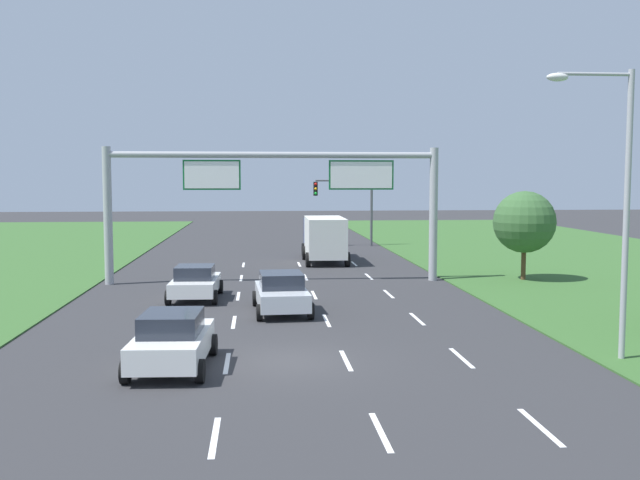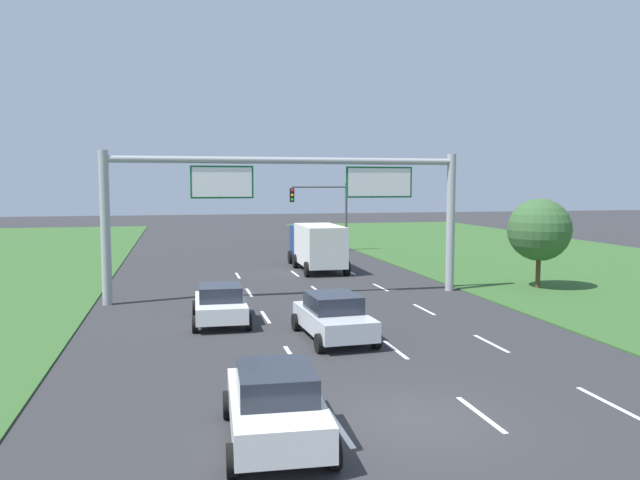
{
  "view_description": "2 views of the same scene",
  "coord_description": "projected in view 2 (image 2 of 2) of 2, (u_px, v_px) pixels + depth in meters",
  "views": [
    {
      "loc": [
        -0.82,
        -20.57,
        5.36
      ],
      "look_at": [
        2.11,
        12.99,
        2.48
      ],
      "focal_mm": 40.0,
      "sensor_mm": 36.0,
      "label": 1
    },
    {
      "loc": [
        -5.23,
        -13.24,
        5.49
      ],
      "look_at": [
        1.01,
        13.91,
        2.98
      ],
      "focal_mm": 35.0,
      "sensor_mm": 36.0,
      "label": 2
    }
  ],
  "objects": [
    {
      "name": "car_lead_silver",
      "position": [
        333.0,
        316.0,
        22.08
      ],
      "size": [
        2.38,
        4.44,
        1.61
      ],
      "rotation": [
        0.0,
        0.0,
        0.05
      ],
      "color": "silver",
      "rests_on": "ground_plane"
    },
    {
      "name": "car_mid_lane",
      "position": [
        276.0,
        404.0,
        13.27
      ],
      "size": [
        2.35,
        4.22,
        1.62
      ],
      "rotation": [
        0.0,
        0.0,
        -0.05
      ],
      "color": "white",
      "rests_on": "ground_plane"
    },
    {
      "name": "lane_dashes_inner_left",
      "position": [
        311.0,
        385.0,
        17.03
      ],
      "size": [
        0.14,
        44.4,
        0.01
      ],
      "color": "white",
      "rests_on": "ground_plane"
    },
    {
      "name": "car_near_red",
      "position": [
        220.0,
        304.0,
        24.66
      ],
      "size": [
        2.3,
        4.22,
        1.52
      ],
      "rotation": [
        0.0,
        0.0,
        -0.03
      ],
      "color": "white",
      "rests_on": "ground_plane"
    },
    {
      "name": "lane_dashes_inner_right",
      "position": [
        431.0,
        376.0,
        17.81
      ],
      "size": [
        0.14,
        44.4,
        0.01
      ],
      "color": "white",
      "rests_on": "ground_plane"
    },
    {
      "name": "box_truck",
      "position": [
        317.0,
        245.0,
        39.92
      ],
      "size": [
        2.75,
        7.49,
        2.92
      ],
      "rotation": [
        0.0,
        0.0,
        -0.01
      ],
      "color": "navy",
      "rests_on": "ground_plane"
    },
    {
      "name": "sign_gantry",
      "position": [
        293.0,
        196.0,
        29.89
      ],
      "size": [
        17.24,
        0.44,
        7.0
      ],
      "color": "#9EA0A5",
      "rests_on": "ground_plane"
    },
    {
      "name": "roadside_tree_mid",
      "position": [
        539.0,
        230.0,
        32.42
      ],
      "size": [
        3.26,
        3.26,
        4.75
      ],
      "color": "#513823",
      "rests_on": "ground_plane"
    },
    {
      "name": "ground_plane",
      "position": [
        412.0,
        420.0,
        14.51
      ],
      "size": [
        200.0,
        200.0,
        0.0
      ],
      "primitive_type": "plane",
      "color": "#2D2D30"
    },
    {
      "name": "traffic_light_mast",
      "position": [
        323.0,
        204.0,
        50.4
      ],
      "size": [
        4.76,
        0.49,
        5.6
      ],
      "color": "#47494F",
      "rests_on": "ground_plane"
    },
    {
      "name": "lane_dashes_slip",
      "position": [
        540.0,
        368.0,
        18.59
      ],
      "size": [
        0.14,
        44.4,
        0.01
      ],
      "color": "white",
      "rests_on": "ground_plane"
    }
  ]
}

